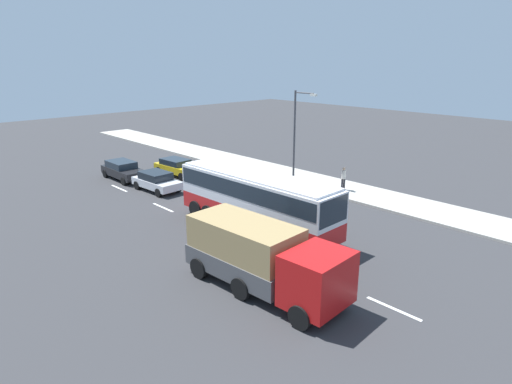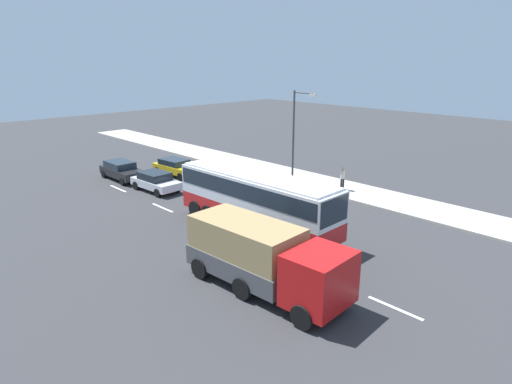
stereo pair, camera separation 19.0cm
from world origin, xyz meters
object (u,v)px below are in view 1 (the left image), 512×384
Objects in this scene: car_silver_hatch at (157,181)px; street_lamp at (297,130)px; pedestrian_near_curb at (344,177)px; car_black_sedan at (123,170)px; cargo_truck at (263,256)px; car_yellow_taxi at (177,167)px; coach_bus at (256,196)px.

car_silver_hatch is 0.59× the size of street_lamp.
street_lamp is at bearing -130.12° from pedestrian_near_curb.
cargo_truck is at bearing -11.50° from car_black_sedan.
car_silver_hatch is 4.76m from car_black_sedan.
cargo_truck is 16.94m from street_lamp.
car_yellow_taxi is 14.01m from pedestrian_near_curb.
car_black_sedan is (-20.74, 4.27, -0.78)m from cargo_truck.
car_black_sedan is at bearing 179.29° from coach_bus.
car_black_sedan reaches higher than car_yellow_taxi.
coach_bus is at bearing 0.94° from car_black_sedan.
coach_bus is at bearing -3.27° from car_silver_hatch.
car_yellow_taxi is (-13.63, 3.69, -1.33)m from coach_bus.
car_yellow_taxi is 0.99× the size of car_black_sedan.
street_lamp reaches higher than car_silver_hatch.
coach_bus is at bearing 135.51° from cargo_truck.
cargo_truck is 1.08× the size of street_lamp.
pedestrian_near_curb is (14.52, 10.14, 0.36)m from car_black_sedan.
coach_bus is at bearing -48.88° from pedestrian_near_curb.
street_lamp is at bearing 123.55° from cargo_truck.
cargo_truck is 1.69× the size of car_black_sedan.
coach_bus reaches higher than pedestrian_near_curb.
cargo_truck is 21.19m from car_black_sedan.
car_yellow_taxi is 4.38m from car_black_sedan.
street_lamp is (-4.90, 8.90, 2.18)m from coach_bus.
car_black_sedan is (-1.98, -3.91, 0.04)m from car_yellow_taxi.
car_yellow_taxi is 2.61× the size of pedestrian_near_curb.
pedestrian_near_curb reaches higher than car_black_sedan.
car_black_sedan is (-4.75, -0.25, 0.02)m from car_silver_hatch.
pedestrian_near_curb is 5.02m from street_lamp.
coach_bus is 1.51× the size of street_lamp.
coach_bus is 10.39m from street_lamp.
pedestrian_near_curb is at bearing 35.06° from car_black_sedan.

